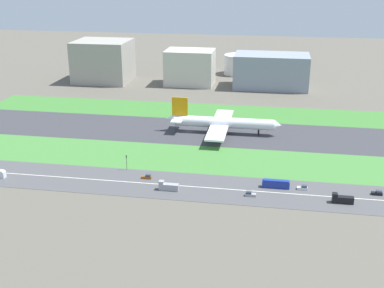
% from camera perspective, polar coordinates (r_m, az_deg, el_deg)
% --- Properties ---
extents(ground_plane, '(800.00, 800.00, 0.00)m').
position_cam_1_polar(ground_plane, '(282.90, -0.34, 1.47)').
color(ground_plane, '#5B564C').
extents(runway, '(280.00, 46.00, 0.10)m').
position_cam_1_polar(runway, '(282.89, -0.34, 1.48)').
color(runway, '#38383D').
rests_on(runway, ground_plane).
extents(grass_median_north, '(280.00, 36.00, 0.10)m').
position_cam_1_polar(grass_median_north, '(321.46, 0.93, 3.79)').
color(grass_median_north, '#3D7A33').
rests_on(grass_median_north, ground_plane).
extents(grass_median_south, '(280.00, 36.00, 0.10)m').
position_cam_1_polar(grass_median_south, '(245.10, -2.00, -1.56)').
color(grass_median_south, '#427F38').
rests_on(grass_median_south, ground_plane).
extents(highway, '(280.00, 28.00, 0.10)m').
position_cam_1_polar(highway, '(216.41, -3.70, -4.65)').
color(highway, '#4C4C4F').
rests_on(highway, ground_plane).
extents(highway_centerline, '(266.00, 0.50, 0.01)m').
position_cam_1_polar(highway_centerline, '(216.39, -3.70, -4.64)').
color(highway_centerline, silver).
rests_on(highway_centerline, highway).
extents(airliner, '(65.00, 56.00, 19.70)m').
position_cam_1_polar(airliner, '(278.53, 3.33, 2.48)').
color(airliner, white).
rests_on(airliner, runway).
extents(truck_1, '(8.40, 2.50, 4.00)m').
position_cam_1_polar(truck_1, '(208.21, 16.89, -6.10)').
color(truck_1, black).
rests_on(truck_1, highway).
extents(car_3, '(4.40, 1.80, 2.00)m').
position_cam_1_polar(car_3, '(215.98, 12.64, -4.93)').
color(car_3, silver).
rests_on(car_3, highway).
extents(bus_0, '(11.60, 2.50, 3.50)m').
position_cam_1_polar(bus_0, '(215.14, 9.62, -4.55)').
color(bus_0, navy).
rests_on(bus_0, highway).
extents(car_5, '(4.40, 1.80, 2.00)m').
position_cam_1_polar(car_5, '(222.08, -5.19, -3.78)').
color(car_5, brown).
rests_on(car_5, highway).
extents(car_0, '(4.40, 1.80, 2.00)m').
position_cam_1_polar(car_0, '(220.09, 20.56, -5.30)').
color(car_0, black).
rests_on(car_0, highway).
extents(truck_0, '(8.40, 2.50, 4.00)m').
position_cam_1_polar(truck_0, '(210.33, -2.75, -4.91)').
color(truck_0, '#99999E').
rests_on(truck_0, highway).
extents(car_2, '(4.40, 1.80, 2.00)m').
position_cam_1_polar(car_2, '(206.58, 6.71, -5.76)').
color(car_2, '#99999E').
rests_on(car_2, highway).
extents(traffic_light, '(0.36, 0.50, 7.20)m').
position_cam_1_polar(traffic_light, '(230.92, -7.55, -2.00)').
color(traffic_light, '#4C4C51').
rests_on(traffic_light, highway).
extents(terminal_building, '(42.83, 37.62, 32.60)m').
position_cam_1_polar(terminal_building, '(408.62, -10.18, 9.38)').
color(terminal_building, '#9E998E').
rests_on(terminal_building, ground_plane).
extents(hangar_building, '(37.13, 26.63, 27.13)m').
position_cam_1_polar(hangar_building, '(391.26, -0.24, 8.81)').
color(hangar_building, beige).
rests_on(hangar_building, ground_plane).
extents(office_tower, '(55.83, 31.40, 25.68)m').
position_cam_1_polar(office_tower, '(385.81, 9.10, 8.29)').
color(office_tower, gray).
rests_on(office_tower, ground_plane).
extents(fuel_tank_west, '(25.93, 25.93, 17.87)m').
position_cam_1_polar(fuel_tank_west, '(435.70, 0.81, 9.37)').
color(fuel_tank_west, silver).
rests_on(fuel_tank_west, ground_plane).
extents(fuel_tank_centre, '(24.59, 24.59, 16.66)m').
position_cam_1_polar(fuel_tank_centre, '(431.95, 5.37, 9.10)').
color(fuel_tank_centre, silver).
rests_on(fuel_tank_centre, ground_plane).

